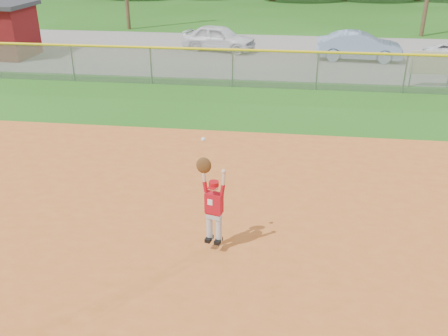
# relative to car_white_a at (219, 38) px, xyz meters

# --- Properties ---
(ground) EXTENTS (120.00, 120.00, 0.00)m
(ground) POSITION_rel_car_white_a_xyz_m (1.43, -16.45, -0.68)
(ground) COLOR #205A14
(ground) RESTS_ON ground
(clay_infield) EXTENTS (24.00, 16.00, 0.04)m
(clay_infield) POSITION_rel_car_white_a_xyz_m (1.43, -19.45, -0.66)
(clay_infield) COLOR #BF5D22
(clay_infield) RESTS_ON ground
(parking_strip) EXTENTS (44.00, 10.00, 0.03)m
(parking_strip) POSITION_rel_car_white_a_xyz_m (1.43, -0.45, -0.66)
(parking_strip) COLOR slate
(parking_strip) RESTS_ON ground
(car_white_a) EXTENTS (4.06, 2.37, 1.30)m
(car_white_a) POSITION_rel_car_white_a_xyz_m (0.00, 0.00, 0.00)
(car_white_a) COLOR white
(car_white_a) RESTS_ON parking_strip
(car_blue) EXTENTS (4.09, 1.60, 1.33)m
(car_blue) POSITION_rel_car_white_a_xyz_m (6.98, -1.22, 0.01)
(car_blue) COLOR #7B96B8
(car_blue) RESTS_ON parking_strip
(sponsor_sign) EXTENTS (1.65, 0.06, 1.47)m
(sponsor_sign) POSITION_rel_car_white_a_xyz_m (9.25, -5.57, 0.29)
(sponsor_sign) COLOR gray
(sponsor_sign) RESTS_ON ground
(outfield_fence) EXTENTS (40.06, 0.10, 1.55)m
(outfield_fence) POSITION_rel_car_white_a_xyz_m (1.43, -6.45, 0.20)
(outfield_fence) COLOR gray
(outfield_fence) RESTS_ON ground
(ballplayer) EXTENTS (0.59, 0.32, 2.17)m
(ballplayer) POSITION_rel_car_white_a_xyz_m (2.32, -17.81, 0.42)
(ballplayer) COLOR silver
(ballplayer) RESTS_ON ground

